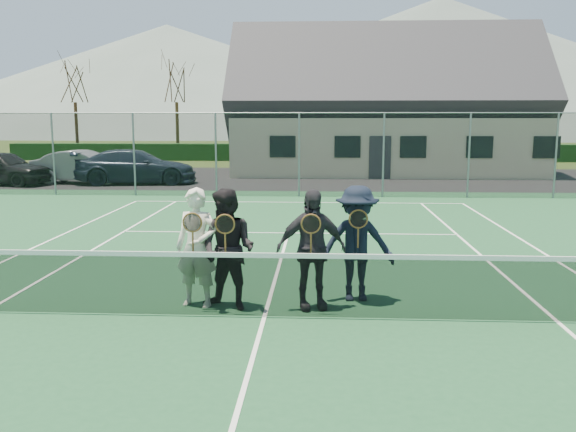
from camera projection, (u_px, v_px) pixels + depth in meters
name	position (u px, v px, depth m)	size (l,w,h in m)	color
ground	(304.00, 179.00, 28.43)	(220.00, 220.00, 0.00)	#304318
court_surface	(264.00, 318.00, 8.72)	(30.00, 30.00, 0.02)	#1C4C2B
tarmac_carpark	(219.00, 178.00, 28.64)	(40.00, 12.00, 0.01)	black
hedge_row	(309.00, 152.00, 40.17)	(40.00, 1.20, 1.10)	black
hill_west	(168.00, 80.00, 102.24)	(110.00, 110.00, 18.00)	slate
hill_centre	(440.00, 67.00, 99.51)	(120.00, 120.00, 22.00)	#55665D
car_a	(1.00, 168.00, 25.81)	(1.74, 4.33, 1.47)	black
car_b	(85.00, 167.00, 26.35)	(1.51, 4.33, 1.43)	gray
car_c	(136.00, 167.00, 26.19)	(2.07, 5.10, 1.48)	#1B2637
court_markings	(264.00, 317.00, 8.71)	(11.03, 23.83, 0.01)	white
tennis_net	(264.00, 282.00, 8.63)	(11.68, 0.08, 1.10)	slate
perimeter_fence	(299.00, 155.00, 21.78)	(30.07, 0.07, 3.02)	slate
clubhouse	(384.00, 95.00, 31.51)	(15.60, 8.20, 7.70)	beige
tree_a	(74.00, 73.00, 41.17)	(3.20, 3.20, 7.77)	#341F13
tree_b	(176.00, 73.00, 40.79)	(3.20, 3.20, 7.77)	#3A2915
tree_c	(340.00, 72.00, 40.20)	(3.20, 3.20, 7.77)	#332412
tree_d	(494.00, 71.00, 39.67)	(3.20, 3.20, 7.77)	#362613
player_a	(197.00, 248.00, 9.12)	(0.73, 0.56, 1.80)	white
player_b	(228.00, 249.00, 8.99)	(1.06, 0.96, 1.80)	black
player_c	(311.00, 249.00, 9.01)	(1.13, 0.70, 1.80)	#28272D
player_d	(357.00, 243.00, 9.42)	(1.21, 0.75, 1.80)	black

